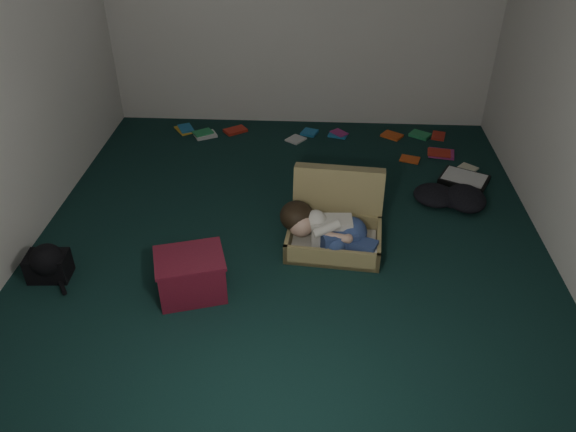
# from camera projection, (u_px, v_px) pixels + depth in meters

# --- Properties ---
(floor) EXTENTS (4.50, 4.50, 0.00)m
(floor) POSITION_uv_depth(u_px,v_px,m) (289.00, 242.00, 4.42)
(floor) COLOR black
(floor) RESTS_ON ground
(wall_back) EXTENTS (4.50, 0.00, 4.50)m
(wall_back) POSITION_uv_depth(u_px,v_px,m) (301.00, 0.00, 5.55)
(wall_back) COLOR silver
(wall_back) RESTS_ON ground
(wall_front) EXTENTS (4.50, 0.00, 4.50)m
(wall_front) POSITION_uv_depth(u_px,v_px,m) (252.00, 337.00, 1.83)
(wall_front) COLOR silver
(wall_front) RESTS_ON ground
(suitcase) EXTENTS (0.77, 0.76, 0.52)m
(suitcase) POSITION_uv_depth(u_px,v_px,m) (336.00, 221.00, 4.38)
(suitcase) COLOR tan
(suitcase) RESTS_ON floor
(person) EXTENTS (0.76, 0.42, 0.32)m
(person) POSITION_uv_depth(u_px,v_px,m) (328.00, 229.00, 4.22)
(person) COLOR silver
(person) RESTS_ON suitcase
(maroon_bin) EXTENTS (0.55, 0.48, 0.32)m
(maroon_bin) POSITION_uv_depth(u_px,v_px,m) (191.00, 275.00, 3.84)
(maroon_bin) COLOR maroon
(maroon_bin) RESTS_ON floor
(backpack) EXTENTS (0.37, 0.31, 0.21)m
(backpack) POSITION_uv_depth(u_px,v_px,m) (48.00, 265.00, 4.01)
(backpack) COLOR black
(backpack) RESTS_ON floor
(clothing_pile) EXTENTS (0.47, 0.40, 0.14)m
(clothing_pile) POSITION_uv_depth(u_px,v_px,m) (449.00, 196.00, 4.85)
(clothing_pile) COLOR black
(clothing_pile) RESTS_ON floor
(paper_tray) EXTENTS (0.50, 0.46, 0.06)m
(paper_tray) POSITION_uv_depth(u_px,v_px,m) (464.00, 179.00, 5.17)
(paper_tray) COLOR black
(paper_tray) RESTS_ON floor
(book_scatter) EXTENTS (3.06, 1.19, 0.02)m
(book_scatter) POSITION_uv_depth(u_px,v_px,m) (350.00, 143.00, 5.81)
(book_scatter) COLOR gold
(book_scatter) RESTS_ON floor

